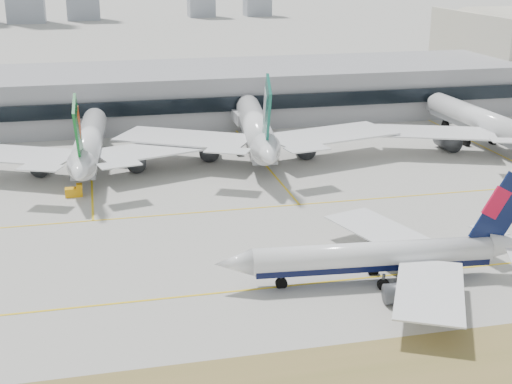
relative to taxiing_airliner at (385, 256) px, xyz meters
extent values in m
plane|color=#9D9A93|center=(-19.89, 6.62, -4.14)|extent=(3000.00, 3000.00, 0.00)
cube|color=yellow|center=(-19.89, 1.62, -4.11)|extent=(360.00, 0.45, 0.04)
cube|color=yellow|center=(-19.89, 36.62, -4.11)|extent=(360.00, 0.45, 0.04)
cylinder|color=white|center=(-1.87, 0.16, 0.32)|extent=(37.25, 7.14, 4.05)
cube|color=black|center=(-1.87, 0.16, -0.80)|extent=(36.46, 6.48, 1.82)
cone|color=white|center=(-23.14, 1.95, 0.32)|extent=(5.98, 4.51, 4.05)
cube|color=white|center=(3.83, 10.95, -0.29)|extent=(14.64, 21.78, 0.24)
cube|color=white|center=(19.59, 3.63, 1.13)|extent=(4.80, 6.34, 0.16)
cylinder|color=#3F4247|center=(1.44, 7.39, -2.52)|extent=(6.41, 3.55, 3.04)
cube|color=#3F4247|center=(1.44, 7.39, -1.30)|extent=(2.59, 0.52, 1.42)
cube|color=white|center=(1.95, -11.43, -0.29)|extent=(17.17, 21.95, 0.24)
cylinder|color=#3F4247|center=(0.19, -7.53, -2.52)|extent=(6.41, 3.55, 3.04)
cube|color=#3F4247|center=(0.19, -7.53, -1.30)|extent=(2.59, 0.52, 1.42)
cube|color=#09143D|center=(18.13, -1.53, 6.48)|extent=(10.00, 1.20, 12.68)
cube|color=red|center=(17.10, -1.44, 7.84)|extent=(4.54, 0.82, 5.44)
cylinder|color=#3F4247|center=(-15.89, 1.34, -2.92)|extent=(0.49, 0.49, 2.43)
cylinder|color=black|center=(-15.89, 1.34, -3.43)|extent=(1.88, 0.86, 1.82)
cylinder|color=#3F4247|center=(-1.06, -2.55, -2.92)|extent=(0.49, 0.49, 2.43)
cylinder|color=black|center=(-1.06, -2.55, -3.43)|extent=(1.88, 0.86, 1.82)
cylinder|color=#3F4247|center=(-0.62, 2.69, -2.92)|extent=(0.49, 0.49, 2.43)
cylinder|color=black|center=(-0.62, 2.69, -3.43)|extent=(1.88, 0.86, 1.82)
cylinder|color=white|center=(-43.35, 73.04, 2.40)|extent=(9.16, 45.24, 5.94)
cube|color=slate|center=(-43.35, 73.04, 0.77)|extent=(8.20, 44.28, 2.67)
cone|color=white|center=(-41.49, 98.87, 2.40)|extent=(6.42, 7.27, 5.94)
cone|color=white|center=(-45.32, 45.66, 3.14)|extent=(6.64, 10.38, 5.94)
cube|color=white|center=(-27.82, 65.31, 1.51)|extent=(31.16, 21.20, 0.36)
cube|color=white|center=(-37.48, 46.97, 3.59)|extent=(9.12, 6.24, 0.24)
cylinder|color=#3F4247|center=(-32.94, 68.66, -1.76)|extent=(4.98, 7.79, 4.46)
cube|color=#3F4247|center=(-32.94, 68.66, 0.02)|extent=(0.67, 3.14, 2.08)
cube|color=white|center=(-59.83, 67.62, 1.51)|extent=(31.37, 24.30, 0.36)
cube|color=white|center=(-52.89, 48.08, 3.59)|extent=(9.35, 7.18, 0.24)
cylinder|color=#3F4247|center=(-54.28, 70.20, -1.76)|extent=(4.98, 7.79, 4.46)
cube|color=#3F4247|center=(-54.28, 70.20, 0.02)|extent=(0.67, 3.14, 2.08)
cube|color=#0D6121|center=(-45.10, 48.77, 10.20)|extent=(1.43, 12.43, 15.94)
cube|color=red|center=(-45.01, 50.02, 11.93)|extent=(1.05, 5.64, 6.82)
cylinder|color=#3F4247|center=(-42.12, 90.07, -2.35)|extent=(0.71, 0.71, 3.57)
cylinder|color=black|center=(-42.12, 90.07, -3.10)|extent=(1.23, 2.74, 2.67)
cylinder|color=#3F4247|center=(-47.29, 72.08, -2.35)|extent=(0.71, 0.71, 3.57)
cylinder|color=black|center=(-47.29, 72.08, -3.10)|extent=(1.23, 2.74, 2.67)
cylinder|color=#3F4247|center=(-39.59, 71.52, -2.35)|extent=(0.71, 0.71, 3.57)
cylinder|color=black|center=(-39.59, 71.52, -3.10)|extent=(1.23, 2.74, 2.67)
cylinder|color=white|center=(-2.79, 76.51, 3.06)|extent=(13.03, 49.89, 6.54)
cube|color=slate|center=(-2.79, 76.51, 1.26)|extent=(11.93, 48.78, 2.94)
cone|color=white|center=(0.99, 104.77, 3.06)|extent=(7.49, 8.36, 6.54)
cone|color=white|center=(-6.79, 46.55, 3.88)|extent=(7.94, 11.76, 6.54)
cube|color=white|center=(13.76, 66.97, 2.08)|extent=(34.00, 21.75, 0.39)
cube|color=white|center=(1.91, 47.46, 4.37)|extent=(9.88, 6.38, 0.26)
cylinder|color=#3F4247|center=(8.36, 70.99, -1.52)|extent=(5.96, 8.82, 4.91)
cube|color=#3F4247|center=(8.36, 70.99, 0.44)|extent=(0.94, 3.47, 2.29)
cube|color=white|center=(-21.26, 71.65, 2.08)|extent=(34.42, 28.03, 0.39)
cube|color=white|center=(-14.95, 49.72, 4.37)|extent=(10.34, 8.30, 0.26)
cylinder|color=#3F4247|center=(-14.99, 74.11, -1.52)|extent=(5.96, 8.82, 4.91)
cube|color=#3F4247|center=(-14.99, 74.11, 0.44)|extent=(0.94, 3.47, 2.29)
cube|color=#145B4C|center=(-6.34, 49.95, 11.65)|extent=(2.40, 13.64, 17.55)
cube|color=#ABAFB5|center=(-6.15, 51.31, 13.56)|extent=(1.53, 6.21, 7.51)
cylinder|color=#3F4247|center=(-0.30, 95.14, -2.17)|extent=(0.79, 0.79, 3.93)
cylinder|color=black|center=(-0.30, 95.14, -2.99)|extent=(1.52, 3.07, 2.94)
cylinder|color=#3F4247|center=(-7.18, 75.71, -2.17)|extent=(0.79, 0.79, 3.93)
cylinder|color=black|center=(-7.18, 75.71, -2.99)|extent=(1.52, 3.07, 2.94)
cylinder|color=#3F4247|center=(1.25, 74.58, -2.17)|extent=(0.79, 0.79, 3.93)
cylinder|color=black|center=(1.25, 74.58, -2.99)|extent=(1.52, 3.07, 2.94)
cylinder|color=white|center=(56.54, 72.45, 2.42)|extent=(7.09, 45.20, 5.96)
cube|color=slate|center=(56.54, 72.45, 0.78)|extent=(6.17, 44.28, 2.68)
cone|color=white|center=(55.89, 98.42, 2.42)|extent=(6.13, 7.03, 5.96)
cube|color=white|center=(40.61, 65.44, 1.53)|extent=(31.40, 22.33, 0.36)
cube|color=white|center=(49.43, 46.60, 3.61)|extent=(9.25, 6.58, 0.24)
cylinder|color=#3F4247|center=(45.90, 68.55, -1.75)|extent=(4.66, 7.62, 4.47)
cube|color=#3F4247|center=(45.90, 68.55, 0.04)|extent=(0.53, 3.14, 2.09)
cylinder|color=#3F4247|center=(56.11, 89.57, -2.35)|extent=(0.72, 0.72, 3.58)
cylinder|color=black|center=(56.11, 89.57, -3.09)|extent=(1.11, 2.71, 2.68)
cylinder|color=#3F4247|center=(52.69, 71.11, -2.35)|extent=(0.72, 0.72, 3.58)
cylinder|color=black|center=(52.69, 71.11, -3.09)|extent=(1.11, 2.71, 2.68)
cylinder|color=#3F4247|center=(60.44, 71.30, -2.35)|extent=(0.72, 0.72, 3.58)
cylinder|color=black|center=(60.44, 71.30, -3.09)|extent=(1.11, 2.71, 2.68)
cube|color=gray|center=(-19.89, 121.62, 3.36)|extent=(280.00, 42.00, 15.00)
cube|color=black|center=(-19.89, 100.12, 3.81)|extent=(280.00, 1.20, 4.00)
cube|color=beige|center=(90.11, 141.62, 9.96)|extent=(2.00, 57.00, 27.90)
cube|color=#EA9F0C|center=(-47.02, 52.07, -3.24)|extent=(3.50, 2.00, 1.80)
cube|color=#EA9F0C|center=(-45.82, 52.07, -2.04)|extent=(1.20, 1.80, 1.00)
cylinder|color=black|center=(-48.22, 51.27, -3.79)|extent=(0.70, 0.30, 0.70)
cylinder|color=black|center=(-48.22, 52.87, -3.79)|extent=(0.70, 0.30, 0.70)
cylinder|color=black|center=(-45.82, 51.27, -3.79)|extent=(0.70, 0.30, 0.70)
cylinder|color=black|center=(-45.82, 52.87, -3.79)|extent=(0.70, 0.30, 0.70)
camera|label=1|loc=(-41.39, -92.78, 43.94)|focal=50.00mm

